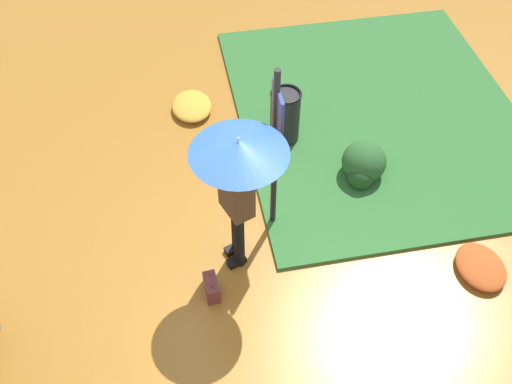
{
  "coord_description": "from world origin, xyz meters",
  "views": [
    {
      "loc": [
        3.74,
        -0.53,
        5.72
      ],
      "look_at": [
        -0.49,
        0.26,
        0.85
      ],
      "focal_mm": 41.63,
      "sensor_mm": 36.0,
      "label": 1
    }
  ],
  "objects_px": {
    "person_with_umbrella": "(238,170)",
    "info_sign_post": "(276,136)",
    "trash_bin": "(285,117)",
    "handbag": "(211,287)"
  },
  "relations": [
    {
      "from": "info_sign_post",
      "to": "person_with_umbrella",
      "type": "bearing_deg",
      "value": -43.89
    },
    {
      "from": "person_with_umbrella",
      "to": "trash_bin",
      "type": "height_order",
      "value": "person_with_umbrella"
    },
    {
      "from": "handbag",
      "to": "trash_bin",
      "type": "bearing_deg",
      "value": 149.84
    },
    {
      "from": "person_with_umbrella",
      "to": "info_sign_post",
      "type": "height_order",
      "value": "info_sign_post"
    },
    {
      "from": "handbag",
      "to": "trash_bin",
      "type": "relative_size",
      "value": 0.44
    },
    {
      "from": "person_with_umbrella",
      "to": "info_sign_post",
      "type": "relative_size",
      "value": 0.89
    },
    {
      "from": "person_with_umbrella",
      "to": "info_sign_post",
      "type": "distance_m",
      "value": 0.72
    },
    {
      "from": "person_with_umbrella",
      "to": "trash_bin",
      "type": "xyz_separation_m",
      "value": [
        -1.92,
        0.94,
        -1.13
      ]
    },
    {
      "from": "person_with_umbrella",
      "to": "handbag",
      "type": "height_order",
      "value": "person_with_umbrella"
    },
    {
      "from": "person_with_umbrella",
      "to": "trash_bin",
      "type": "bearing_deg",
      "value": 153.93
    }
  ]
}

